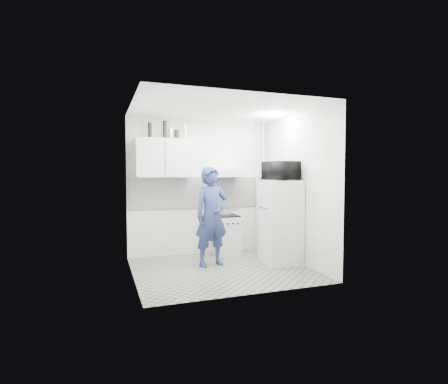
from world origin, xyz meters
name	(u,v)px	position (x,y,z in m)	size (l,w,h in m)	color
floor	(222,269)	(0.00, 0.00, 0.00)	(2.80, 2.80, 0.00)	gray
ceiling	(222,109)	(0.00, 0.00, 2.60)	(2.80, 2.80, 0.00)	white
wall_back	(201,187)	(0.00, 1.25, 1.30)	(2.80, 2.80, 0.00)	white
wall_left	(132,191)	(-1.40, 0.00, 1.30)	(2.60, 2.60, 0.00)	white
wall_right	(297,189)	(1.40, 0.00, 1.30)	(2.60, 2.60, 0.00)	white
person	(212,216)	(-0.07, 0.30, 0.84)	(0.61, 0.40, 1.68)	navy
stove	(226,235)	(0.44, 1.00, 0.37)	(0.46, 0.46, 0.74)	silver
fridge	(281,222)	(1.10, 0.04, 0.72)	(0.60, 0.60, 1.45)	silver
stove_top	(226,216)	(0.44, 1.00, 0.75)	(0.44, 0.44, 0.03)	black
saucepan	(226,212)	(0.46, 1.08, 0.82)	(0.20, 0.20, 0.11)	silver
microwave	(281,171)	(1.10, 0.04, 1.61)	(0.40, 0.59, 0.33)	black
bottle_b	(150,130)	(-0.99, 1.07, 2.34)	(0.07, 0.07, 0.28)	black
bottle_d	(165,130)	(-0.72, 1.07, 2.36)	(0.07, 0.07, 0.32)	black
canister_a	(171,134)	(-0.62, 1.07, 2.30)	(0.08, 0.08, 0.19)	silver
canister_b	(177,134)	(-0.50, 1.07, 2.29)	(0.09, 0.09, 0.17)	black
bottle_e	(185,132)	(-0.35, 1.07, 2.35)	(0.07, 0.07, 0.29)	#B2B7BC
upper_cabinet	(164,158)	(-0.75, 1.07, 1.85)	(1.00, 0.35, 0.70)	silver
range_hood	(227,173)	(0.45, 1.00, 1.57)	(0.60, 0.50, 0.14)	silver
backsplash	(201,192)	(0.00, 1.24, 1.20)	(2.74, 0.03, 0.60)	white
pipe_a	(263,187)	(1.30, 1.17, 1.30)	(0.05, 0.05, 2.60)	silver
pipe_b	(257,187)	(1.18, 1.17, 1.30)	(0.04, 0.04, 2.60)	silver
ceiling_spot_fixture	(272,116)	(1.00, 0.20, 2.57)	(0.10, 0.10, 0.02)	white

